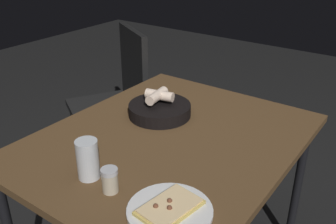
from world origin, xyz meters
TOP-DOWN VIEW (x-y plane):
  - dining_table at (0.00, 0.00)m, footprint 1.15×0.93m
  - pizza_plate at (-0.36, -0.27)m, footprint 0.25×0.25m
  - bread_basket at (0.14, 0.14)m, footprint 0.28×0.28m
  - beer_glass at (-0.37, 0.06)m, footprint 0.07×0.07m
  - pepper_shaker at (-0.39, -0.05)m, footprint 0.05×0.05m
  - chair_near at (0.57, 0.81)m, footprint 0.60×0.60m

SIDE VIEW (x-z plane):
  - chair_near at x=0.57m, z-range 0.06..0.99m
  - dining_table at x=0.00m, z-range 0.31..1.04m
  - pizza_plate at x=-0.36m, z-range 0.73..0.77m
  - bread_basket at x=0.14m, z-range 0.71..0.83m
  - pepper_shaker at x=-0.39m, z-range 0.73..0.81m
  - beer_glass at x=-0.37m, z-range 0.73..0.86m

